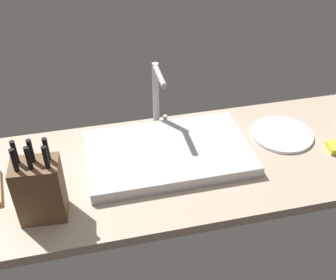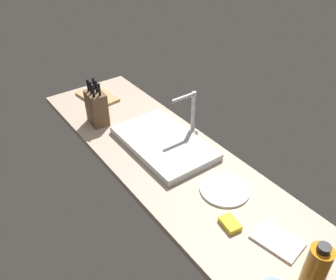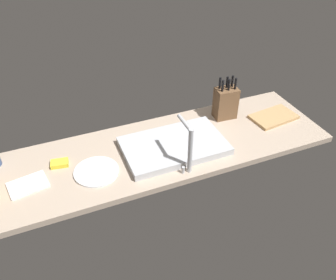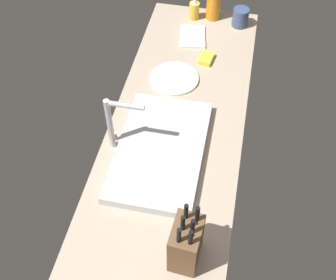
# 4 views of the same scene
# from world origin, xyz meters

# --- Properties ---
(countertop_slab) EXTENTS (1.96, 0.58, 0.04)m
(countertop_slab) POSITION_xyz_m (0.00, 0.00, 0.02)
(countertop_slab) COLOR tan
(countertop_slab) RESTS_ON ground
(sink_basin) EXTENTS (0.57, 0.35, 0.04)m
(sink_basin) POSITION_xyz_m (-0.07, 0.04, 0.06)
(sink_basin) COLOR #B7BABF
(sink_basin) RESTS_ON countertop_slab
(faucet) EXTENTS (0.06, 0.16, 0.27)m
(faucet) POSITION_xyz_m (-0.07, 0.22, 0.20)
(faucet) COLOR #B7BABF
(faucet) RESTS_ON countertop_slab
(knife_block) EXTENTS (0.14, 0.10, 0.27)m
(knife_block) POSITION_xyz_m (-0.50, -0.14, 0.14)
(knife_block) COLOR brown
(knife_block) RESTS_ON countertop_slab
(cutting_board) EXTENTS (0.30, 0.20, 0.02)m
(cutting_board) POSITION_xyz_m (-0.78, -0.01, 0.04)
(cutting_board) COLOR tan
(cutting_board) RESTS_ON countertop_slab
(dinner_plate) EXTENTS (0.23, 0.23, 0.01)m
(dinner_plate) POSITION_xyz_m (0.37, 0.07, 0.04)
(dinner_plate) COLOR white
(dinner_plate) RESTS_ON countertop_slab
(dish_towel) EXTENTS (0.20, 0.16, 0.01)m
(dish_towel) POSITION_xyz_m (0.71, 0.03, 0.04)
(dish_towel) COLOR white
(dish_towel) RESTS_ON countertop_slab
(dish_sponge) EXTENTS (0.10, 0.07, 0.02)m
(dish_sponge) POSITION_xyz_m (0.54, -0.06, 0.05)
(dish_sponge) COLOR yellow
(dish_sponge) RESTS_ON countertop_slab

